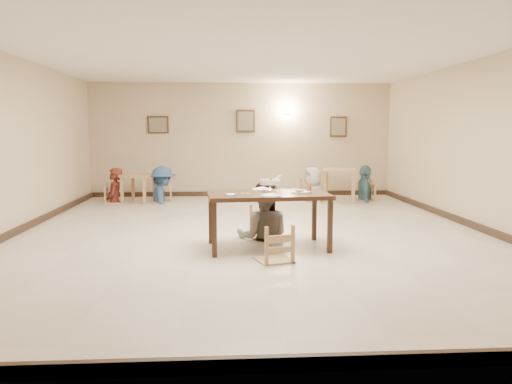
{
  "coord_description": "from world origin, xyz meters",
  "views": [
    {
      "loc": [
        -0.47,
        -8.38,
        1.73
      ],
      "look_at": [
        0.02,
        -0.65,
        0.79
      ],
      "focal_mm": 35.0,
      "sensor_mm": 36.0,
      "label": 1
    }
  ],
  "objects": [
    {
      "name": "main_table",
      "position": [
        0.17,
        -1.12,
        0.74
      ],
      "size": [
        1.83,
        1.13,
        0.83
      ],
      "rotation": [
        0.0,
        0.0,
        0.08
      ],
      "color": "#3A2214",
      "rests_on": "floor"
    },
    {
      "name": "wall_back",
      "position": [
        0.0,
        5.0,
        1.5
      ],
      "size": [
        10.0,
        0.0,
        10.0
      ],
      "primitive_type": "plane",
      "rotation": [
        1.57,
        0.0,
        0.0
      ],
      "color": "#CAB395",
      "rests_on": "floor"
    },
    {
      "name": "baseboard_front",
      "position": [
        0.0,
        -4.97,
        0.06
      ],
      "size": [
        8.0,
        0.06,
        0.12
      ],
      "primitive_type": "cube",
      "color": "#2F2015",
      "rests_on": "floor"
    },
    {
      "name": "wall_left",
      "position": [
        -4.0,
        0.0,
        1.5
      ],
      "size": [
        0.0,
        10.0,
        10.0
      ],
      "primitive_type": "plane",
      "rotation": [
        1.57,
        0.0,
        1.57
      ],
      "color": "#CAB395",
      "rests_on": "floor"
    },
    {
      "name": "baseboard_right",
      "position": [
        3.97,
        0.0,
        0.06
      ],
      "size": [
        0.06,
        10.0,
        0.12
      ],
      "primitive_type": "cube",
      "color": "#2F2015",
      "rests_on": "floor"
    },
    {
      "name": "bg_diner_b",
      "position": [
        -1.99,
        3.91,
        0.88
      ],
      "size": [
        0.95,
        1.28,
        1.77
      ],
      "primitive_type": "imported",
      "rotation": [
        0.0,
        0.0,
        1.85
      ],
      "color": "#42649D",
      "rests_on": "floor"
    },
    {
      "name": "wall_right",
      "position": [
        4.0,
        0.0,
        1.5
      ],
      "size": [
        0.0,
        10.0,
        10.0
      ],
      "primitive_type": "plane",
      "rotation": [
        1.57,
        0.0,
        -1.57
      ],
      "color": "#CAB395",
      "rests_on": "floor"
    },
    {
      "name": "chili_dish",
      "position": [
        -0.17,
        -1.27,
        0.84
      ],
      "size": [
        0.11,
        0.11,
        0.02
      ],
      "color": "white",
      "rests_on": "main_table"
    },
    {
      "name": "chair_near",
      "position": [
        0.18,
        -1.87,
        0.48
      ],
      "size": [
        0.45,
        0.45,
        0.96
      ],
      "rotation": [
        0.0,
        0.0,
        3.43
      ],
      "color": "tan",
      "rests_on": "floor"
    },
    {
      "name": "bg_table_left",
      "position": [
        -2.57,
        3.86,
        0.56
      ],
      "size": [
        0.86,
        0.86,
        0.7
      ],
      "rotation": [
        0.0,
        0.0,
        -0.28
      ],
      "color": "tan",
      "rests_on": "floor"
    },
    {
      "name": "bg_diner_a",
      "position": [
        -3.14,
        3.83,
        0.85
      ],
      "size": [
        0.44,
        0.64,
        1.7
      ],
      "primitive_type": "imported",
      "rotation": [
        0.0,
        0.0,
        4.77
      ],
      "color": "#5E231B",
      "rests_on": "floor"
    },
    {
      "name": "baseboard_left",
      "position": [
        -3.97,
        0.0,
        0.06
      ],
      "size": [
        0.06,
        10.0,
        0.12
      ],
      "primitive_type": "cube",
      "color": "#2F2015",
      "rests_on": "floor"
    },
    {
      "name": "picture_a",
      "position": [
        -2.2,
        4.96,
        1.9
      ],
      "size": [
        0.55,
        0.04,
        0.45
      ],
      "color": "#3A2816",
      "rests_on": "wall_back"
    },
    {
      "name": "bg_chair_ll",
      "position": [
        -3.14,
        3.83,
        0.45
      ],
      "size": [
        0.43,
        0.43,
        0.91
      ],
      "rotation": [
        0.0,
        0.0,
        1.61
      ],
      "color": "tan",
      "rests_on": "floor"
    },
    {
      "name": "picture_c",
      "position": [
        2.6,
        4.96,
        1.85
      ],
      "size": [
        0.45,
        0.04,
        0.55
      ],
      "color": "#3A2816",
      "rests_on": "wall_back"
    },
    {
      "name": "drink_glass",
      "position": [
        0.81,
        -0.97,
        0.89
      ],
      "size": [
        0.07,
        0.07,
        0.15
      ],
      "color": "white",
      "rests_on": "main_table"
    },
    {
      "name": "baseboard_back",
      "position": [
        0.0,
        4.97,
        0.06
      ],
      "size": [
        8.0,
        0.06,
        0.12
      ],
      "primitive_type": "cube",
      "color": "#2F2015",
      "rests_on": "floor"
    },
    {
      "name": "main_diner",
      "position": [
        0.16,
        -0.4,
        0.92
      ],
      "size": [
        0.96,
        0.79,
        1.84
      ],
      "primitive_type": "imported",
      "rotation": [
        0.0,
        0.0,
        3.04
      ],
      "color": "gray",
      "rests_on": "floor"
    },
    {
      "name": "wall_sconce",
      "position": [
        1.2,
        4.96,
        2.3
      ],
      "size": [
        0.16,
        0.05,
        0.22
      ],
      "primitive_type": "cube",
      "color": "#FFD88C",
      "rests_on": "wall_back"
    },
    {
      "name": "bg_chair_rl",
      "position": [
        1.73,
        3.88,
        0.52
      ],
      "size": [
        0.49,
        0.49,
        1.04
      ],
      "rotation": [
        0.0,
        0.0,
        1.93
      ],
      "color": "tan",
      "rests_on": "floor"
    },
    {
      "name": "fried_plate",
      "position": [
        0.65,
        -1.16,
        0.85
      ],
      "size": [
        0.28,
        0.28,
        0.06
      ],
      "color": "white",
      "rests_on": "main_table"
    },
    {
      "name": "napkin_cutlery",
      "position": [
        -0.38,
        -1.41,
        0.84
      ],
      "size": [
        0.14,
        0.22,
        0.03
      ],
      "color": "white",
      "rests_on": "main_table"
    },
    {
      "name": "wall_front",
      "position": [
        0.0,
        -5.0,
        1.5
      ],
      "size": [
        10.0,
        0.0,
        10.0
      ],
      "primitive_type": "plane",
      "rotation": [
        -1.57,
        0.0,
        0.0
      ],
      "color": "#CAB395",
      "rests_on": "floor"
    },
    {
      "name": "bg_table_right",
      "position": [
        2.39,
        3.8,
        0.66
      ],
      "size": [
        0.98,
        0.98,
        0.8
      ],
      "rotation": [
        0.0,
        0.0,
        -0.26
      ],
      "color": "tan",
      "rests_on": "floor"
    },
    {
      "name": "picture_b",
      "position": [
        0.1,
        4.96,
        2.0
      ],
      "size": [
        0.5,
        0.04,
        0.6
      ],
      "color": "#3A2816",
      "rests_on": "wall_back"
    },
    {
      "name": "floor",
      "position": [
        0.0,
        0.0,
        0.0
      ],
      "size": [
        10.0,
        10.0,
        0.0
      ],
      "primitive_type": "plane",
      "color": "beige",
      "rests_on": "ground"
    },
    {
      "name": "bg_diner_d",
      "position": [
        3.04,
        3.83,
        0.89
      ],
      "size": [
        0.6,
        1.1,
        1.78
      ],
      "primitive_type": "imported",
      "rotation": [
        0.0,
        0.0,
        1.4
      ],
      "color": "slate",
      "rests_on": "floor"
    },
    {
      "name": "bg_diner_c",
      "position": [
        1.73,
        3.88,
        0.85
      ],
      "size": [
        0.76,
        0.95,
        1.69
      ],
      "primitive_type": "imported",
      "rotation": [
        0.0,
        0.0,
        5.02
      ],
      "color": "silver",
      "rests_on": "floor"
    },
    {
      "name": "rice_plate_far",
      "position": [
        0.11,
        -0.79,
        0.84
      ],
      "size": [
        0.32,
        0.32,
        0.07
      ],
      "color": "white",
      "rests_on": "main_table"
    },
    {
      "name": "ceiling",
      "position": [
        0.0,
        0.0,
        3.0
      ],
      "size": [
        10.0,
        10.0,
        0.0
      ],
      "primitive_type": "plane",
      "color": "silver",
      "rests_on": "wall_back"
    },
    {
      "name": "rice_plate_near",
      "position": [
        0.17,
        -1.51,
        0.84
      ],
      "size": [
        0.27,
        0.27,
        0.06
      ],
      "color": "white",
      "rests_on": "main_table"
    },
    {
      "name": "chair_far",
      "position": [
        0.17,
        -0.31,
        0.47
      ],
      "size": [
        0.45,
        0.45,
        0.95
      ],
      "rotation": [
        0.0,
        0.0,
        0.09
      ],
      "color": "tan",
      "rests_on": "floor"
    },
    {
      "name": "bg_chair_rr",
      "position": [
        3.04,
        3.83,
        0.49
      ],
      "size": [
        0.46,
        0.46,
        0.99
      ],
      "rotation": [
        0.0,
        0.0,
        -1.58
      ],
      "color": "tan",
      "rests_on": "floor"
    },
    {
      "name": "bg_chair_lr",
      "position": [
        -1.99,
        3.91,
        0.47
      ],
      "size": [
        0.44,
        0.44,
        0.95
      ],
      "rotation": [
        0.0,
        0.0,
        -1.46
      ],
      "color": "tan",
      "rests_on": "floor"
    },
    {
      "name": "curry_warmer",
      "position": [
        0.2,
        -1.1,
        0.98
      ],
      "size": [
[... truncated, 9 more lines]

